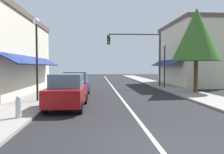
# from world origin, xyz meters

# --- Properties ---
(ground_plane) EXTENTS (80.00, 80.00, 0.00)m
(ground_plane) POSITION_xyz_m (0.00, 18.00, 0.00)
(ground_plane) COLOR black
(sidewalk_left) EXTENTS (2.60, 56.00, 0.12)m
(sidewalk_left) POSITION_xyz_m (-5.50, 18.00, 0.06)
(sidewalk_left) COLOR gray
(sidewalk_left) RESTS_ON ground
(sidewalk_right) EXTENTS (2.60, 56.00, 0.12)m
(sidewalk_right) POSITION_xyz_m (5.50, 18.00, 0.06)
(sidewalk_right) COLOR gray
(sidewalk_right) RESTS_ON ground
(lane_center_stripe) EXTENTS (0.14, 52.00, 0.01)m
(lane_center_stripe) POSITION_xyz_m (0.00, 18.00, 0.00)
(lane_center_stripe) COLOR silver
(lane_center_stripe) RESTS_ON ground
(storefront_right_block) EXTENTS (5.40, 10.20, 7.16)m
(storefront_right_block) POSITION_xyz_m (8.84, 20.00, 3.58)
(storefront_right_block) COLOR beige
(storefront_right_block) RESTS_ON ground
(parked_car_nearest_left) EXTENTS (1.88, 4.15, 1.77)m
(parked_car_nearest_left) POSITION_xyz_m (-3.14, 5.93, 0.88)
(parked_car_nearest_left) COLOR maroon
(parked_car_nearest_left) RESTS_ON ground
(parked_car_second_left) EXTENTS (1.83, 4.12, 1.77)m
(parked_car_second_left) POSITION_xyz_m (-3.13, 10.73, 0.88)
(parked_car_second_left) COLOR navy
(parked_car_second_left) RESTS_ON ground
(traffic_signal_mast_arm) EXTENTS (5.51, 0.50, 5.66)m
(traffic_signal_mast_arm) POSITION_xyz_m (2.88, 17.14, 3.90)
(traffic_signal_mast_arm) COLOR #333333
(traffic_signal_mast_arm) RESTS_ON ground
(street_lamp_left_near) EXTENTS (0.36, 0.36, 4.96)m
(street_lamp_left_near) POSITION_xyz_m (-5.17, 7.94, 3.33)
(street_lamp_left_near) COLOR black
(street_lamp_left_near) RESTS_ON ground
(street_lamp_right_mid) EXTENTS (0.36, 0.36, 4.44)m
(street_lamp_right_mid) POSITION_xyz_m (4.93, 15.96, 3.02)
(street_lamp_right_mid) COLOR black
(street_lamp_right_mid) RESTS_ON ground
(tree_right_near) EXTENTS (3.76, 3.76, 6.74)m
(tree_right_near) POSITION_xyz_m (6.18, 11.77, 4.66)
(tree_right_near) COLOR #4C331E
(tree_right_near) RESTS_ON ground
(fire_hydrant) EXTENTS (0.22, 0.22, 0.87)m
(fire_hydrant) POSITION_xyz_m (-4.74, 3.43, 0.55)
(fire_hydrant) COLOR #B2B2B7
(fire_hydrant) RESTS_ON ground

